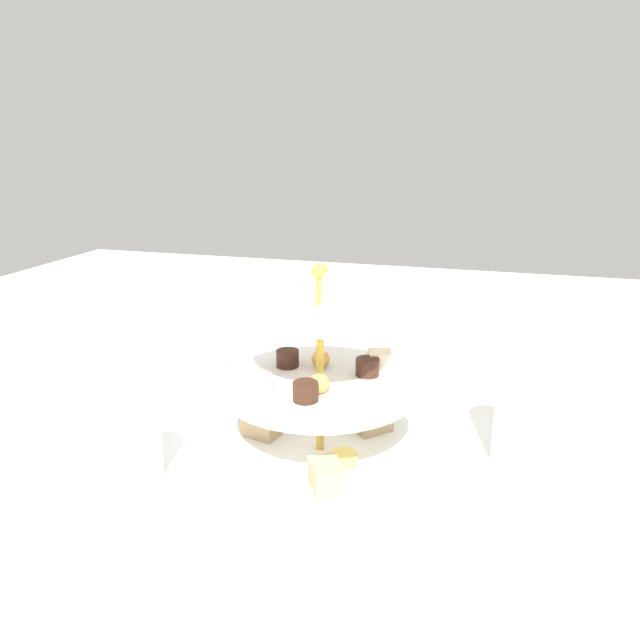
{
  "coord_description": "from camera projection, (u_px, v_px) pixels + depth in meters",
  "views": [
    {
      "loc": [
        0.18,
        -0.63,
        0.39
      ],
      "look_at": [
        0.0,
        0.0,
        0.18
      ],
      "focal_mm": 32.13,
      "sensor_mm": 36.0,
      "label": 1
    }
  ],
  "objects": [
    {
      "name": "water_glass_short_left",
      "position": [
        206.0,
        376.0,
        0.9
      ],
      "size": [
        0.06,
        0.06,
        0.07
      ],
      "primitive_type": "cylinder",
      "color": "silver",
      "rests_on": "ground_plane"
    },
    {
      "name": "water_glass_mid_back",
      "position": [
        136.0,
        446.0,
        0.68
      ],
      "size": [
        0.06,
        0.06,
        0.09
      ],
      "primitive_type": "cylinder",
      "color": "silver",
      "rests_on": "ground_plane"
    },
    {
      "name": "water_glass_tall_right",
      "position": [
        523.0,
        415.0,
        0.71
      ],
      "size": [
        0.07,
        0.07,
        0.14
      ],
      "primitive_type": "cylinder",
      "color": "silver",
      "rests_on": "ground_plane"
    },
    {
      "name": "tiered_serving_stand",
      "position": [
        320.0,
        397.0,
        0.72
      ],
      "size": [
        0.3,
        0.3,
        0.25
      ],
      "color": "white",
      "rests_on": "ground_plane"
    },
    {
      "name": "teacup_with_saucer",
      "position": [
        282.0,
        365.0,
        0.98
      ],
      "size": [
        0.09,
        0.09,
        0.05
      ],
      "color": "white",
      "rests_on": "ground_plane"
    },
    {
      "name": "butter_knife_right",
      "position": [
        411.0,
        376.0,
        0.99
      ],
      "size": [
        0.17,
        0.06,
        0.0
      ],
      "primitive_type": "cube",
      "rotation": [
        0.0,
        0.0,
        9.14
      ],
      "color": "silver",
      "rests_on": "ground_plane"
    },
    {
      "name": "ground_plane",
      "position": [
        320.0,
        456.0,
        0.74
      ],
      "size": [
        2.4,
        2.4,
        0.0
      ],
      "primitive_type": "plane",
      "color": "white"
    }
  ]
}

